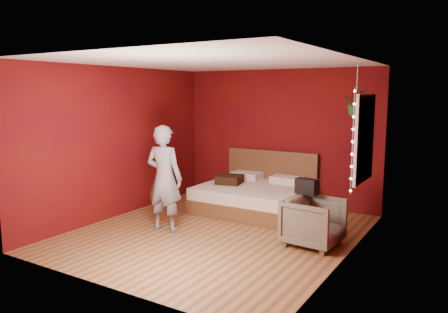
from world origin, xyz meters
The scene contains 10 objects.
floor centered at (0.00, 0.00, 0.00)m, with size 4.50×4.50×0.00m, color #9A693D.
room_walls centered at (0.00, 0.00, 1.68)m, with size 4.04×4.54×2.62m.
window centered at (1.97, 0.90, 1.50)m, with size 0.05×0.97×1.27m.
fairy_lights centered at (1.94, 0.37, 1.50)m, with size 0.04×0.04×1.45m.
bed centered at (-0.10, 1.49, 0.27)m, with size 1.89×1.60×1.04m.
person centered at (-0.76, -0.32, 0.83)m, with size 0.61×0.40×1.67m, color slate.
armchair centered at (1.47, 0.24, 0.34)m, with size 0.73×0.75×0.68m, color #6A6754.
handbag centered at (1.28, 0.44, 0.80)m, with size 0.32×0.16×0.23m, color black.
throw_pillow centered at (-0.58, 1.37, 0.55)m, with size 0.44×0.44×0.16m, color black.
hanging_plant centered at (1.76, 1.17, 2.00)m, with size 0.37×0.33×0.79m.
Camera 1 is at (3.50, -5.51, 2.16)m, focal length 35.00 mm.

